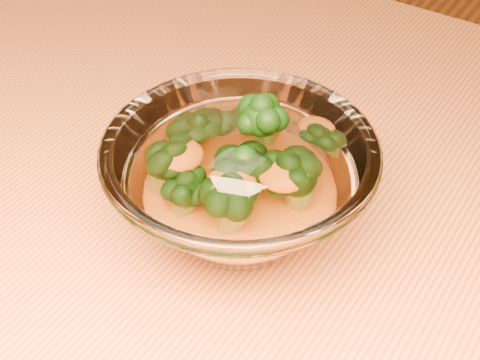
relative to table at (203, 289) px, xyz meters
name	(u,v)px	position (x,y,z in m)	size (l,w,h in m)	color
table	(203,289)	(0.00, 0.00, 0.00)	(1.20, 0.80, 0.75)	#B45C36
glass_bowl	(240,184)	(0.04, 0.00, 0.14)	(0.19, 0.19, 0.08)	white
cheese_sauce	(240,203)	(0.04, 0.00, 0.13)	(0.10, 0.10, 0.03)	orange
broccoli_heap	(240,160)	(0.03, 0.01, 0.16)	(0.12, 0.12, 0.08)	black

